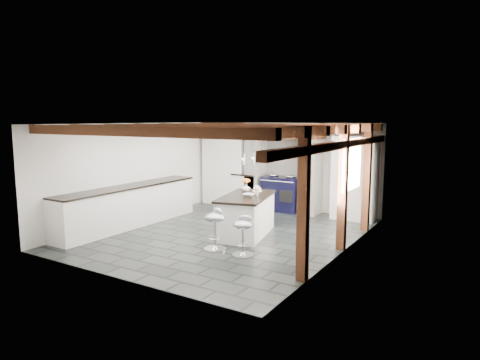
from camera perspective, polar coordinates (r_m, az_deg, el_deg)
The scene contains 6 objects.
ground at distance 9.09m, azimuth -1.87°, elevation -7.14°, with size 6.00×6.00×0.00m, color black.
room_shell at distance 10.38m, azimuth -0.40°, elevation 0.78°, with size 6.00×6.03×6.00m.
range_cooker at distance 11.27m, azimuth 5.64°, elevation -1.76°, with size 1.00×0.63×0.99m.
kitchen_island at distance 8.89m, azimuth 0.83°, elevation -4.65°, with size 1.26×1.85×1.11m.
bar_stool_near at distance 7.55m, azimuth 0.39°, elevation -6.82°, with size 0.44×0.44×0.72m.
bar_stool_far at distance 7.89m, azimuth -3.27°, elevation -5.89°, with size 0.50×0.50×0.78m.
Camera 1 is at (4.84, -7.32, 2.40)m, focal length 32.00 mm.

